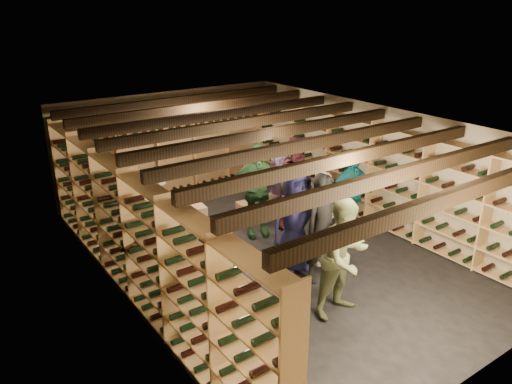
{
  "coord_description": "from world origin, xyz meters",
  "views": [
    {
      "loc": [
        -4.91,
        -6.5,
        4.33
      ],
      "look_at": [
        -0.2,
        0.2,
        1.18
      ],
      "focal_mm": 35.0,
      "sensor_mm": 36.0,
      "label": 1
    }
  ],
  "objects_px": {
    "crate_loose": "(249,205)",
    "person_11": "(280,183)",
    "person_5": "(173,244)",
    "person_1": "(323,229)",
    "person_2": "(345,258)",
    "crate_stack_left": "(193,224)",
    "person_8": "(298,182)",
    "person_7": "(324,218)",
    "person_6": "(295,220)",
    "person_10": "(256,190)",
    "person_9": "(150,217)",
    "person_4": "(351,193)",
    "person_0": "(214,285)",
    "crate_stack_right": "(264,208)"
  },
  "relations": [
    {
      "from": "person_7",
      "to": "person_8",
      "type": "xyz_separation_m",
      "value": [
        0.6,
        1.44,
        0.1
      ]
    },
    {
      "from": "crate_stack_right",
      "to": "person_2",
      "type": "xyz_separation_m",
      "value": [
        -1.03,
        -3.37,
        0.64
      ]
    },
    {
      "from": "person_7",
      "to": "person_9",
      "type": "xyz_separation_m",
      "value": [
        -2.44,
        1.72,
        0.03
      ]
    },
    {
      "from": "person_1",
      "to": "person_8",
      "type": "bearing_deg",
      "value": 69.18
    },
    {
      "from": "crate_stack_right",
      "to": "person_10",
      "type": "xyz_separation_m",
      "value": [
        -0.57,
        -0.5,
        0.68
      ]
    },
    {
      "from": "crate_stack_left",
      "to": "person_10",
      "type": "distance_m",
      "value": 1.36
    },
    {
      "from": "crate_stack_right",
      "to": "person_11",
      "type": "bearing_deg",
      "value": -1.52
    },
    {
      "from": "person_2",
      "to": "person_5",
      "type": "distance_m",
      "value": 2.61
    },
    {
      "from": "crate_loose",
      "to": "person_5",
      "type": "xyz_separation_m",
      "value": [
        -2.83,
        -2.08,
        0.74
      ]
    },
    {
      "from": "person_6",
      "to": "person_8",
      "type": "height_order",
      "value": "person_8"
    },
    {
      "from": "person_1",
      "to": "person_9",
      "type": "bearing_deg",
      "value": 140.83
    },
    {
      "from": "crate_stack_left",
      "to": "person_11",
      "type": "height_order",
      "value": "person_11"
    },
    {
      "from": "person_1",
      "to": "person_6",
      "type": "bearing_deg",
      "value": 113.28
    },
    {
      "from": "crate_loose",
      "to": "person_7",
      "type": "height_order",
      "value": "person_7"
    },
    {
      "from": "person_7",
      "to": "person_8",
      "type": "bearing_deg",
      "value": 54.1
    },
    {
      "from": "person_8",
      "to": "person_11",
      "type": "bearing_deg",
      "value": 66.73
    },
    {
      "from": "crate_stack_left",
      "to": "crate_stack_right",
      "type": "relative_size",
      "value": 1.2
    },
    {
      "from": "crate_loose",
      "to": "person_11",
      "type": "distance_m",
      "value": 0.99
    },
    {
      "from": "crate_stack_right",
      "to": "person_4",
      "type": "height_order",
      "value": "person_4"
    },
    {
      "from": "person_11",
      "to": "crate_stack_left",
      "type": "bearing_deg",
      "value": -161.33
    },
    {
      "from": "crate_stack_right",
      "to": "person_4",
      "type": "relative_size",
      "value": 0.35
    },
    {
      "from": "person_7",
      "to": "person_1",
      "type": "bearing_deg",
      "value": -147.12
    },
    {
      "from": "person_1",
      "to": "person_2",
      "type": "bearing_deg",
      "value": -105.8
    },
    {
      "from": "person_5",
      "to": "person_6",
      "type": "height_order",
      "value": "person_6"
    },
    {
      "from": "crate_stack_left",
      "to": "person_10",
      "type": "xyz_separation_m",
      "value": [
        1.11,
        -0.5,
        0.59
      ]
    },
    {
      "from": "person_10",
      "to": "person_7",
      "type": "bearing_deg",
      "value": -60.88
    },
    {
      "from": "person_1",
      "to": "person_8",
      "type": "xyz_separation_m",
      "value": [
        1.01,
        1.88,
        0.02
      ]
    },
    {
      "from": "person_1",
      "to": "crate_loose",
      "type": "bearing_deg",
      "value": 84.99
    },
    {
      "from": "person_2",
      "to": "person_6",
      "type": "xyz_separation_m",
      "value": [
        0.22,
        1.39,
        0.01
      ]
    },
    {
      "from": "person_9",
      "to": "person_11",
      "type": "height_order",
      "value": "person_9"
    },
    {
      "from": "crate_loose",
      "to": "person_11",
      "type": "xyz_separation_m",
      "value": [
        0.35,
        -0.66,
        0.66
      ]
    },
    {
      "from": "crate_loose",
      "to": "person_4",
      "type": "xyz_separation_m",
      "value": [
        0.99,
        -2.09,
        0.73
      ]
    },
    {
      "from": "person_0",
      "to": "person_4",
      "type": "bearing_deg",
      "value": 0.85
    },
    {
      "from": "person_0",
      "to": "person_9",
      "type": "bearing_deg",
      "value": 68.39
    },
    {
      "from": "person_5",
      "to": "person_8",
      "type": "xyz_separation_m",
      "value": [
        3.14,
        0.81,
        0.11
      ]
    },
    {
      "from": "person_6",
      "to": "person_7",
      "type": "xyz_separation_m",
      "value": [
        0.57,
        -0.1,
        -0.07
      ]
    },
    {
      "from": "crate_stack_left",
      "to": "person_6",
      "type": "relative_size",
      "value": 0.37
    },
    {
      "from": "person_4",
      "to": "person_10",
      "type": "bearing_deg",
      "value": 160.89
    },
    {
      "from": "person_7",
      "to": "person_6",
      "type": "bearing_deg",
      "value": 156.96
    },
    {
      "from": "person_5",
      "to": "person_11",
      "type": "relative_size",
      "value": 1.12
    },
    {
      "from": "person_5",
      "to": "crate_loose",
      "type": "bearing_deg",
      "value": 60.97
    },
    {
      "from": "person_1",
      "to": "person_2",
      "type": "relative_size",
      "value": 1.03
    },
    {
      "from": "person_7",
      "to": "person_10",
      "type": "distance_m",
      "value": 1.6
    },
    {
      "from": "person_0",
      "to": "person_10",
      "type": "xyz_separation_m",
      "value": [
        2.27,
        2.25,
        0.15
      ]
    },
    {
      "from": "person_5",
      "to": "person_10",
      "type": "xyz_separation_m",
      "value": [
        2.22,
        0.93,
        0.11
      ]
    },
    {
      "from": "person_9",
      "to": "crate_stack_left",
      "type": "bearing_deg",
      "value": 23.27
    },
    {
      "from": "crate_stack_left",
      "to": "person_8",
      "type": "relative_size",
      "value": 0.36
    },
    {
      "from": "person_4",
      "to": "person_6",
      "type": "height_order",
      "value": "person_6"
    },
    {
      "from": "crate_stack_right",
      "to": "person_7",
      "type": "distance_m",
      "value": 2.17
    },
    {
      "from": "person_5",
      "to": "person_0",
      "type": "bearing_deg",
      "value": -67.67
    }
  ]
}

